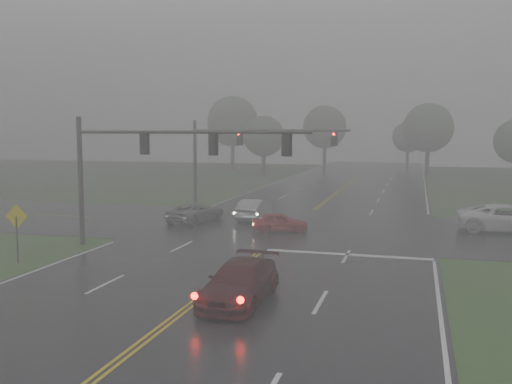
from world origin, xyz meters
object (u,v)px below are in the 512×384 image
(car_grey, at_px, (196,222))
(signal_gantry_far, at_px, (241,146))
(sedan_maroon, at_px, (240,302))
(signal_gantry_near, at_px, (147,156))
(sedan_red, at_px, (280,232))
(sedan_silver, at_px, (254,220))
(pickup_white, at_px, (507,232))

(car_grey, distance_m, signal_gantry_far, 9.48)
(sedan_maroon, bearing_deg, signal_gantry_near, 134.56)
(sedan_red, relative_size, signal_gantry_near, 0.27)
(sedan_red, height_order, car_grey, car_grey)
(signal_gantry_far, bearing_deg, sedan_red, -60.82)
(car_grey, xyz_separation_m, signal_gantry_near, (0.83, -9.04, 5.01))
(car_grey, xyz_separation_m, signal_gantry_far, (0.83, 7.97, 5.07))
(sedan_silver, xyz_separation_m, pickup_white, (16.70, -0.35, 0.00))
(sedan_silver, xyz_separation_m, signal_gantry_far, (-2.86, 6.03, 5.07))
(sedan_red, relative_size, sedan_silver, 0.78)
(signal_gantry_far, bearing_deg, sedan_silver, -64.61)
(sedan_maroon, relative_size, signal_gantry_near, 0.39)
(pickup_white, bearing_deg, signal_gantry_near, 117.57)
(car_grey, bearing_deg, signal_gantry_far, -82.12)
(car_grey, relative_size, signal_gantry_near, 0.37)
(car_grey, height_order, signal_gantry_near, signal_gantry_near)
(sedan_maroon, distance_m, signal_gantry_far, 26.68)
(sedan_red, distance_m, car_grey, 6.96)
(sedan_maroon, xyz_separation_m, signal_gantry_near, (-7.74, 8.01, 5.01))
(car_grey, bearing_deg, pickup_white, -161.75)
(pickup_white, xyz_separation_m, signal_gantry_near, (-19.56, -10.63, 5.01))
(pickup_white, distance_m, signal_gantry_near, 22.81)
(sedan_silver, height_order, signal_gantry_near, signal_gantry_near)
(car_grey, bearing_deg, sedan_red, 174.39)
(sedan_silver, bearing_deg, car_grey, 27.66)
(pickup_white, bearing_deg, sedan_red, 104.81)
(signal_gantry_far, bearing_deg, signal_gantry_near, -89.98)
(pickup_white, height_order, signal_gantry_far, signal_gantry_far)
(sedan_maroon, xyz_separation_m, sedan_red, (-2.01, 14.74, 0.00))
(car_grey, height_order, pickup_white, pickup_white)
(sedan_maroon, height_order, signal_gantry_far, signal_gantry_far)
(pickup_white, bearing_deg, signal_gantry_far, 70.99)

